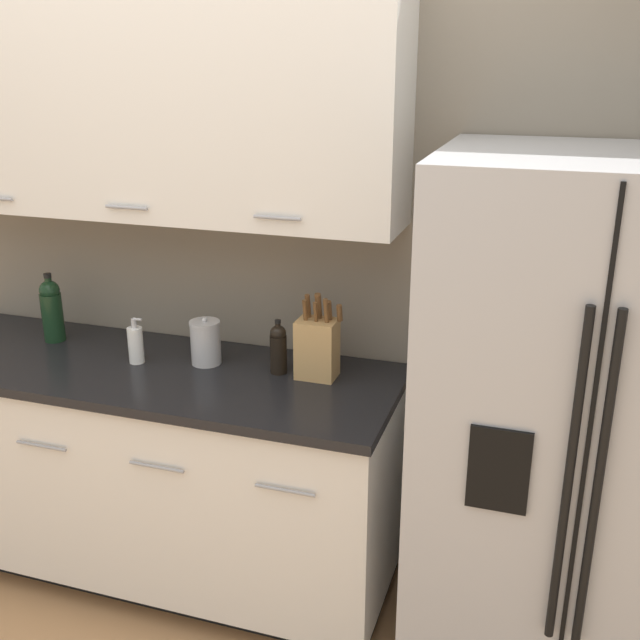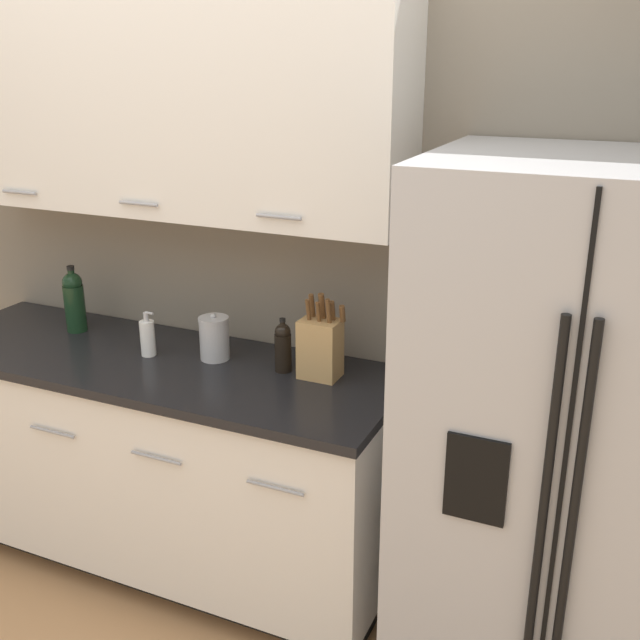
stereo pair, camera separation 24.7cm
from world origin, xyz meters
The scene contains 8 objects.
wall_back centered at (-0.06, 1.29, 1.44)m, with size 10.00×0.39×2.60m.
counter_unit centered at (-0.22, 1.00, 0.45)m, with size 1.91×0.64×0.90m.
refrigerator centered at (1.31, 0.93, 0.86)m, with size 0.93×0.78×1.73m.
knife_block centered at (0.43, 1.09, 1.01)m, with size 0.16×0.11×0.31m.
wine_bottle centered at (-0.68, 1.10, 1.03)m, with size 0.08×0.08×0.28m.
soap_dispenser centered at (-0.25, 1.01, 0.97)m, with size 0.06×0.06×0.18m.
oil_bottle centered at (0.29, 1.08, 0.99)m, with size 0.06×0.06×0.20m.
steel_canister centered at (0.00, 1.08, 0.98)m, with size 0.11×0.11×0.18m.
Camera 1 is at (1.19, -1.22, 1.98)m, focal length 42.00 mm.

